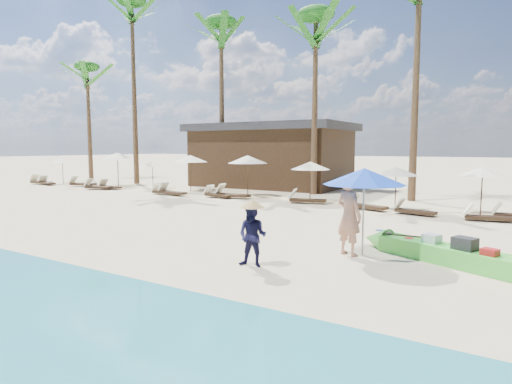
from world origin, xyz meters
The scene contains 33 objects.
ground centered at (0.00, 0.00, 0.00)m, with size 240.00×240.00×0.00m, color beige.
wet_sand_strip centered at (0.00, -5.00, 0.00)m, with size 240.00×4.50×0.01m, color tan.
green_canoe centered at (5.31, 2.18, 0.23)m, with size 5.08×2.42×0.68m.
tourist centered at (3.08, 1.71, 1.01)m, with size 0.73×0.48×2.01m, color tan.
vendor_green centered at (1.57, -0.43, 0.71)m, with size 0.69×0.54×1.42m, color #151437.
blue_umbrella centered at (3.39, 1.89, 1.99)m, with size 2.04×2.04×2.20m.
resort_parasol_0 centered at (-22.80, 11.55, 1.69)m, with size 1.82×1.82×1.88m.
lounger_0_left centered at (-23.17, 9.93, 0.22)m, with size 1.92×0.66×0.64m.
lounger_0_right centered at (-22.23, 9.83, 0.20)m, with size 1.85×0.91×0.60m.
resort_parasol_1 centered at (-17.24, 12.03, 2.11)m, with size 2.27×2.27×2.34m.
lounger_1_left centered at (-19.16, 10.46, 0.21)m, with size 1.95×1.10×0.63m.
lounger_1_right centered at (-15.93, 10.14, 0.19)m, with size 1.73×0.61×0.58m.
resort_parasol_2 centered at (-13.63, 11.76, 1.64)m, with size 1.76×1.76×1.81m.
lounger_2_left centered at (-16.35, 9.52, 0.21)m, with size 1.91×1.08×0.62m.
resort_parasol_3 centered at (-10.66, 12.01, 2.00)m, with size 2.16×2.16×2.22m.
lounger_3_left centered at (-10.06, 9.57, 0.21)m, with size 1.92×0.77×0.64m.
lounger_3_right centered at (-10.64, 9.62, 0.19)m, with size 1.72×0.70×0.57m.
resort_parasol_4 centered at (-5.94, 11.21, 2.05)m, with size 2.21×2.21×2.27m.
lounger_4_left centered at (-7.08, 9.91, 0.20)m, with size 1.78×0.72×0.59m.
lounger_4_right centered at (-6.35, 10.18, 0.22)m, with size 1.99×0.73×0.67m.
resort_parasol_5 centered at (-2.00, 10.73, 1.81)m, with size 1.95×1.95×2.01m.
lounger_5_left centered at (-2.02, 10.24, 0.21)m, with size 1.91×1.02×0.62m.
resort_parasol_6 centered at (2.28, 9.98, 1.70)m, with size 1.83×1.83×1.88m.
lounger_6_left centered at (1.09, 9.72, 0.20)m, with size 1.87×1.05×0.61m.
lounger_6_right centered at (3.14, 9.29, 0.19)m, with size 1.72×0.82×0.56m.
resort_parasol_7 centered at (5.48, 10.61, 1.75)m, with size 1.89×1.89×1.94m.
lounger_7_left centered at (5.73, 9.12, 0.19)m, with size 1.74×0.80×0.57m.
palm_0 centered at (-24.62, 15.48, 8.11)m, with size 2.08×2.08×9.90m.
palm_1 centered at (-17.59, 14.06, 10.82)m, with size 2.08×2.08×13.60m.
palm_2 centered at (-10.45, 15.08, 9.18)m, with size 2.08×2.08×11.33m.
palm_3 centered at (-3.36, 14.27, 8.58)m, with size 2.08×2.08×10.52m.
palm_4 centered at (2.15, 14.01, 9.45)m, with size 2.08×2.08×11.70m.
pavilion_west centered at (-8.00, 17.50, 2.19)m, with size 10.80×6.60×4.30m.
Camera 1 is at (6.58, -8.53, 2.71)m, focal length 30.00 mm.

